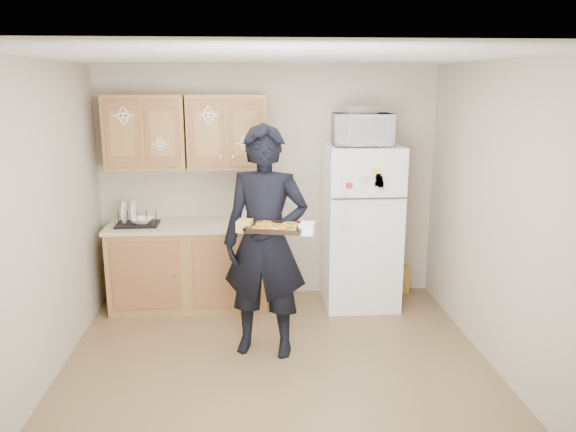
{
  "coord_description": "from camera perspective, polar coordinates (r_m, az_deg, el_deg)",
  "views": [
    {
      "loc": [
        -0.21,
        -4.19,
        2.32
      ],
      "look_at": [
        0.11,
        0.45,
        1.21
      ],
      "focal_mm": 35.0,
      "sensor_mm": 36.0,
      "label": 1
    }
  ],
  "objects": [
    {
      "name": "floor",
      "position": [
        4.79,
        -1.03,
        -15.51
      ],
      "size": [
        3.6,
        3.6,
        0.0
      ],
      "primitive_type": "plane",
      "color": "brown",
      "rests_on": "ground"
    },
    {
      "name": "ceiling",
      "position": [
        4.2,
        -1.18,
        15.89
      ],
      "size": [
        3.6,
        3.6,
        0.0
      ],
      "primitive_type": "plane",
      "color": "white",
      "rests_on": "wall_back"
    },
    {
      "name": "wall_back",
      "position": [
        6.09,
        -1.97,
        3.31
      ],
      "size": [
        3.6,
        0.04,
        2.5
      ],
      "primitive_type": "cube",
      "color": "#B6A994",
      "rests_on": "floor"
    },
    {
      "name": "wall_front",
      "position": [
        2.63,
        0.96,
        -10.63
      ],
      "size": [
        3.6,
        0.04,
        2.5
      ],
      "primitive_type": "cube",
      "color": "#B6A994",
      "rests_on": "floor"
    },
    {
      "name": "wall_left",
      "position": [
        4.61,
        -24.07,
        -1.19
      ],
      "size": [
        0.04,
        3.6,
        2.5
      ],
      "primitive_type": "cube",
      "color": "#B6A994",
      "rests_on": "floor"
    },
    {
      "name": "wall_right",
      "position": [
        4.77,
        21.05,
        -0.45
      ],
      "size": [
        0.04,
        3.6,
        2.5
      ],
      "primitive_type": "cube",
      "color": "#B6A994",
      "rests_on": "floor"
    },
    {
      "name": "refrigerator",
      "position": [
        5.92,
        7.41,
        -1.04
      ],
      "size": [
        0.75,
        0.7,
        1.7
      ],
      "primitive_type": "cube",
      "color": "white",
      "rests_on": "floor"
    },
    {
      "name": "base_cabinet",
      "position": [
        6.01,
        -9.95,
        -5.1
      ],
      "size": [
        1.6,
        0.6,
        0.86
      ],
      "primitive_type": "cube",
      "color": "olive",
      "rests_on": "floor"
    },
    {
      "name": "countertop",
      "position": [
        5.88,
        -10.13,
        -0.94
      ],
      "size": [
        1.64,
        0.64,
        0.04
      ],
      "primitive_type": "cube",
      "color": "#B3A98A",
      "rests_on": "base_cabinet"
    },
    {
      "name": "upper_cab_left",
      "position": [
        5.92,
        -14.27,
        8.23
      ],
      "size": [
        0.8,
        0.33,
        0.75
      ],
      "primitive_type": "cube",
      "color": "olive",
      "rests_on": "wall_back"
    },
    {
      "name": "upper_cab_right",
      "position": [
        5.83,
        -6.23,
        8.49
      ],
      "size": [
        0.8,
        0.33,
        0.75
      ],
      "primitive_type": "cube",
      "color": "olive",
      "rests_on": "wall_back"
    },
    {
      "name": "cereal_box",
      "position": [
        6.47,
        11.32,
        -6.35
      ],
      "size": [
        0.2,
        0.07,
        0.32
      ],
      "primitive_type": "cube",
      "color": "gold",
      "rests_on": "floor"
    },
    {
      "name": "person",
      "position": [
        4.76,
        -2.31,
        -2.7
      ],
      "size": [
        0.82,
        0.64,
        1.99
      ],
      "primitive_type": "imported",
      "rotation": [
        0.0,
        0.0,
        -0.24
      ],
      "color": "black",
      "rests_on": "floor"
    },
    {
      "name": "baking_tray",
      "position": [
        4.43,
        -1.28,
        -1.25
      ],
      "size": [
        0.51,
        0.42,
        0.04
      ],
      "primitive_type": "cube",
      "rotation": [
        0.0,
        0.0,
        -0.24
      ],
      "color": "black",
      "rests_on": "person"
    },
    {
      "name": "pizza_front_left",
      "position": [
        4.38,
        -2.8,
        -1.22
      ],
      "size": [
        0.15,
        0.15,
        0.02
      ],
      "primitive_type": "cylinder",
      "color": "orange",
      "rests_on": "baking_tray"
    },
    {
      "name": "pizza_front_right",
      "position": [
        4.34,
        -0.13,
        -1.34
      ],
      "size": [
        0.15,
        0.15,
        0.02
      ],
      "primitive_type": "cylinder",
      "color": "orange",
      "rests_on": "baking_tray"
    },
    {
      "name": "pizza_back_left",
      "position": [
        4.52,
        -2.39,
        -0.75
      ],
      "size": [
        0.15,
        0.15,
        0.02
      ],
      "primitive_type": "cylinder",
      "color": "orange",
      "rests_on": "baking_tray"
    },
    {
      "name": "pizza_back_right",
      "position": [
        4.48,
        0.2,
        -0.86
      ],
      "size": [
        0.15,
        0.15,
        0.02
      ],
      "primitive_type": "cylinder",
      "color": "orange",
      "rests_on": "baking_tray"
    },
    {
      "name": "pizza_center",
      "position": [
        4.43,
        -1.28,
        -1.04
      ],
      "size": [
        0.15,
        0.15,
        0.02
      ],
      "primitive_type": "cylinder",
      "color": "orange",
      "rests_on": "baking_tray"
    },
    {
      "name": "microwave",
      "position": [
        5.7,
        7.56,
        8.69
      ],
      "size": [
        0.58,
        0.39,
        0.32
      ],
      "primitive_type": "imported",
      "rotation": [
        0.0,
        0.0,
        0.0
      ],
      "color": "white",
      "rests_on": "refrigerator"
    },
    {
      "name": "foil_pan",
      "position": [
        5.71,
        7.29,
        10.65
      ],
      "size": [
        0.34,
        0.27,
        0.07
      ],
      "primitive_type": "cube",
      "rotation": [
        0.0,
        0.0,
        0.18
      ],
      "color": "silver",
      "rests_on": "microwave"
    },
    {
      "name": "dish_rack",
      "position": [
        5.91,
        -15.07,
        -0.11
      ],
      "size": [
        0.42,
        0.32,
        0.17
      ],
      "primitive_type": "cube",
      "rotation": [
        0.0,
        0.0,
        0.01
      ],
      "color": "black",
      "rests_on": "countertop"
    },
    {
      "name": "bowl",
      "position": [
        5.91,
        -14.58,
        -0.44
      ],
      "size": [
        0.25,
        0.25,
        0.05
      ],
      "primitive_type": "imported",
      "rotation": [
        0.0,
        0.0,
        -0.15
      ],
      "color": "white",
      "rests_on": "dish_rack"
    },
    {
      "name": "soap_bottle",
      "position": [
        5.69,
        -4.56,
        0.04
      ],
      "size": [
        0.1,
        0.11,
        0.21
      ],
      "primitive_type": "imported",
      "rotation": [
        0.0,
        0.0,
        0.11
      ],
      "color": "white",
      "rests_on": "countertop"
    }
  ]
}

